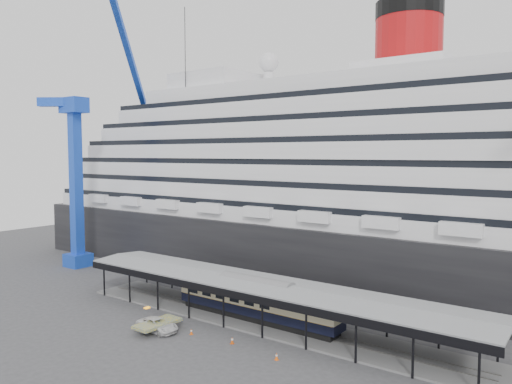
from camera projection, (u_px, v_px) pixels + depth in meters
ground at (238, 335)px, 57.93m from camera, size 200.00×200.00×0.00m
cruise_ship at (358, 170)px, 82.18m from camera, size 130.00×30.00×43.90m
platform_canopy at (263, 304)px, 61.77m from camera, size 56.00×9.18×5.30m
crane_blue at (81, 159)px, 91.61m from camera, size 22.63×19.19×47.60m
port_truck at (158, 325)px, 59.01m from camera, size 5.63×2.76×1.54m
pullman_carriage at (256, 300)px, 62.31m from camera, size 23.39×3.28×22.94m
traffic_cone_left at (232, 340)px, 55.17m from camera, size 0.51×0.51×0.80m
traffic_cone_mid at (191, 332)px, 57.99m from camera, size 0.36×0.36×0.70m
traffic_cone_right at (277, 356)px, 50.83m from camera, size 0.49×0.49×0.76m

